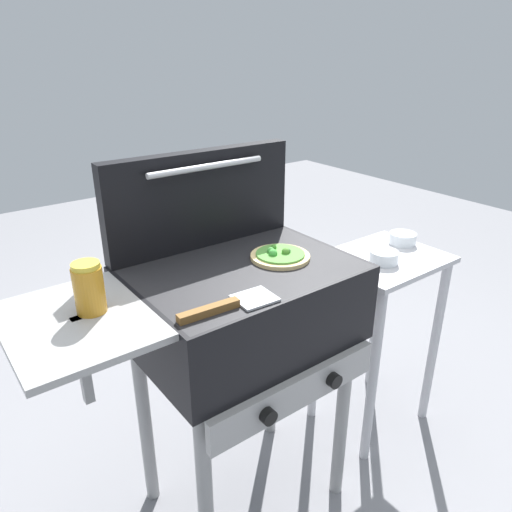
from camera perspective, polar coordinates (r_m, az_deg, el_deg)
ground_plane at (r=1.95m, az=-1.30°, el=-26.08°), size 8.00×8.00×0.00m
grill at (r=1.45m, az=-1.92°, el=-6.63°), size 0.96×0.53×0.90m
grill_lid_open at (r=1.51m, az=-6.51°, el=6.72°), size 0.63×0.08×0.30m
pizza_veggie at (r=1.44m, az=2.84°, el=0.06°), size 0.18×0.18×0.04m
sauce_jar at (r=1.20m, az=-19.15°, el=-3.59°), size 0.07×0.07×0.13m
spatula at (r=1.17m, az=-3.28°, el=-5.83°), size 0.26×0.10×0.02m
prep_table at (r=1.97m, az=14.32°, el=-5.84°), size 0.44×0.36×0.76m
topping_bowl_near at (r=1.81m, az=14.87°, el=-0.17°), size 0.10×0.10×0.04m
topping_bowl_far at (r=2.01m, az=16.93°, el=1.95°), size 0.11×0.11×0.04m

